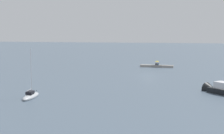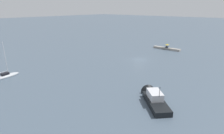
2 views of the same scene
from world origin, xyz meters
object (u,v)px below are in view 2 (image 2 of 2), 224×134
Objects in this scene: person_seated_blue_left at (168,47)px; sailboat_grey_near at (7,76)px; motorboat_black_near at (153,99)px; umbrella_open_yellow at (167,44)px; person_seated_dark_right at (166,47)px.

sailboat_grey_near is (14.58, 47.46, -0.65)m from person_seated_blue_left.
motorboat_black_near is at bearing 12.53° from sailboat_grey_near.
person_seated_blue_left is at bearing 173.22° from umbrella_open_yellow.
person_seated_dark_right is (0.56, 0.06, 0.00)m from person_seated_blue_left.
sailboat_grey_near is 1.06× the size of motorboat_black_near.
motorboat_black_near is (-28.87, -10.94, 0.20)m from sailboat_grey_near.
motorboat_black_near is (-14.56, 36.55, -1.31)m from umbrella_open_yellow.
person_seated_blue_left is 1.00× the size of person_seated_dark_right.
umbrella_open_yellow is 0.17× the size of sailboat_grey_near.
person_seated_blue_left is at bearing -170.86° from person_seated_dark_right.
motorboat_black_near is at bearing 114.57° from person_seated_blue_left.
sailboat_grey_near is at bearing 73.23° from umbrella_open_yellow.
person_seated_dark_right is 0.10× the size of motorboat_black_near.
person_seated_blue_left is at bearing 64.69° from sailboat_grey_near.
motorboat_black_near is (-14.28, 36.52, -0.45)m from person_seated_blue_left.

